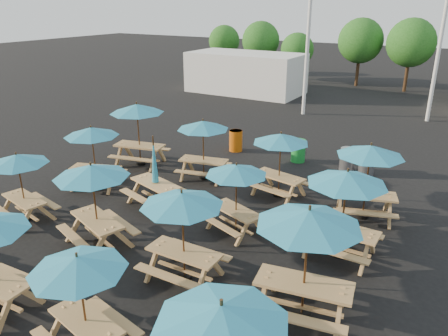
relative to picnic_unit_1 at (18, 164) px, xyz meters
The scene contains 28 objects.
ground 5.54m from the picnic_unit_1, 33.02° to the left, with size 120.00×120.00×0.00m, color black.
picnic_unit_1 is the anchor object (origin of this frame).
picnic_unit_2 2.89m from the picnic_unit_1, 90.36° to the left, with size 2.39×2.39×2.22m.
picnic_unit_3 5.47m from the picnic_unit_1, 92.19° to the left, with size 2.53×2.53×2.51m.
picnic_unit_5 2.99m from the picnic_unit_1, ahead, with size 2.48×2.48×2.34m.
picnic_unit_6 4.03m from the picnic_unit_1, 45.83° to the left, with size 2.20×2.04×2.35m.
picnic_unit_7 6.19m from the picnic_unit_1, 62.74° to the left, with size 2.25×2.25×2.24m.
picnic_unit_8 6.34m from the picnic_unit_1, 26.56° to the right, with size 2.06×2.06×2.10m.
picnic_unit_9 5.90m from the picnic_unit_1, ahead, with size 1.93×1.93×2.27m.
picnic_unit_10 6.38m from the picnic_unit_1, 24.03° to the left, with size 2.21×2.21×2.07m.
picnic_unit_11 8.05m from the picnic_unit_1, 43.14° to the left, with size 2.18×2.18×2.22m.
picnic_unit_12 9.18m from the picnic_unit_1, 18.76° to the right, with size 2.16×2.16×2.37m.
picnic_unit_13 8.81m from the picnic_unit_1, ahead, with size 2.45×2.45×2.53m.
picnic_unit_14 9.24m from the picnic_unit_1, 18.06° to the left, with size 2.04×2.04×2.38m.
picnic_unit_15 10.27m from the picnic_unit_1, 31.47° to the left, with size 2.47×2.47×2.35m.
waste_bin_0 9.32m from the picnic_unit_1, 75.72° to the left, with size 0.58×0.58×0.93m, color #CB580B.
waste_bin_1 9.33m from the picnic_unit_1, 75.77° to the left, with size 0.58×0.58×0.93m, color #CB580B.
waste_bin_2 10.51m from the picnic_unit_1, 60.32° to the left, with size 0.58×0.58×0.93m, color #198930.
waste_bin_3 11.61m from the picnic_unit_1, 51.30° to the left, with size 0.58×0.58×0.93m, color gray.
waste_bin_4 12.09m from the picnic_unit_1, 48.55° to the left, with size 0.58×0.58×0.93m, color gray.
mast_0 17.53m from the picnic_unit_1, 81.92° to the left, with size 0.20×0.20×12.00m, color silver.
mast_1 21.26m from the picnic_unit_1, 64.75° to the left, with size 0.20×0.20×12.00m, color silver.
event_tent_0 21.17m from the picnic_unit_1, 99.81° to the left, with size 8.00×4.00×2.80m, color silver.
tree_0 29.74m from the picnic_unit_1, 109.01° to the left, with size 2.80×2.80×4.24m.
tree_1 27.32m from the picnic_unit_1, 101.31° to the left, with size 3.11×3.11×4.72m.
tree_2 26.60m from the picnic_unit_1, 94.31° to the left, with size 2.59×2.59×3.93m.
tree_3 27.74m from the picnic_unit_1, 84.53° to the left, with size 3.36×3.36×5.09m.
tree_4 27.88m from the picnic_unit_1, 76.93° to the left, with size 3.41×3.41×5.17m.
Camera 1 is at (6.83, -10.00, 6.24)m, focal length 35.00 mm.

